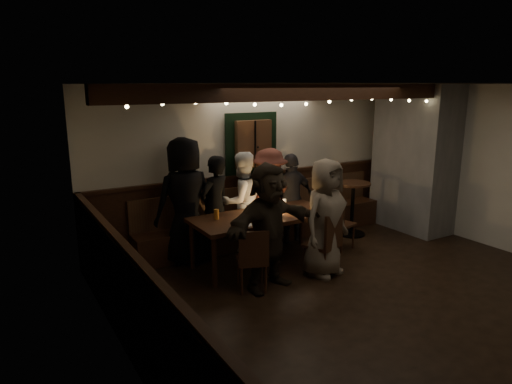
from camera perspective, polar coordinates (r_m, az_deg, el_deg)
room at (r=7.55m, az=11.73°, el=1.42°), size 6.02×5.01×2.62m
dining_table at (r=6.63m, az=0.88°, el=-3.42°), size 2.10×0.90×0.91m
chair_near_left at (r=5.81m, az=-0.41°, el=-8.12°), size 0.49×0.49×0.84m
chair_near_right at (r=6.36m, az=8.85°, el=-5.96°), size 0.52×0.52×0.91m
chair_end at (r=7.36m, az=10.06°, el=-3.44°), size 0.48×0.48×0.89m
high_top at (r=8.13m, az=11.99°, el=-1.22°), size 0.59×0.59×0.94m
person_a at (r=6.75m, az=-8.84°, el=-1.07°), size 0.96×0.67×1.87m
person_b at (r=6.91m, az=-5.16°, el=-1.90°), size 0.67×0.57×1.57m
person_c at (r=7.21m, az=-1.76°, el=-1.17°), size 0.81×0.65×1.58m
person_d at (r=7.40m, az=1.64°, el=-0.71°), size 1.15×0.82×1.60m
person_e at (r=7.62m, az=4.47°, el=-0.74°), size 0.90×0.43×1.50m
person_f at (r=5.81m, az=1.56°, el=-4.36°), size 1.60×0.76×1.66m
person_g at (r=6.30m, az=8.63°, el=-3.22°), size 0.91×0.71×1.64m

